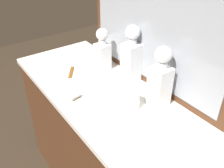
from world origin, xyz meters
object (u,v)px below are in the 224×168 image
Objects in this scene: crystal_decanter_far_right at (132,59)px; crystal_tumbler_center at (132,101)px; crystal_decanter_far_left at (102,53)px; silver_brush_far_right at (67,92)px; crystal_decanter_center at (160,82)px; tortoiseshell_comb at (71,72)px.

crystal_tumbler_center is at bearing -38.17° from crystal_decanter_far_right.
silver_brush_far_right is (0.12, -0.30, -0.09)m from crystal_decanter_far_left.
crystal_decanter_center is 1.19× the size of crystal_decanter_far_left.
crystal_decanter_center is 0.48m from silver_brush_far_right.
crystal_decanter_far_right is 0.39m from silver_brush_far_right.
crystal_decanter_far_right reaches higher than crystal_decanter_far_left.
crystal_decanter_far_left reaches higher than tortoiseshell_comb.
crystal_tumbler_center is 0.35m from silver_brush_far_right.
tortoiseshell_comb is at bearing -137.58° from crystal_decanter_far_right.
crystal_decanter_far_right reaches higher than silver_brush_far_right.
crystal_decanter_center is 0.26m from crystal_decanter_far_right.
crystal_decanter_center reaches higher than crystal_tumbler_center.
crystal_tumbler_center reaches higher than silver_brush_far_right.
crystal_decanter_far_left is at bearing 165.65° from crystal_tumbler_center.
tortoiseshell_comb is (-0.07, -0.18, -0.10)m from crystal_decanter_far_left.
crystal_decanter_far_left is at bearing -163.22° from crystal_decanter_far_right.
crystal_decanter_center is at bearing -8.17° from crystal_decanter_far_right.
crystal_decanter_center is 3.22× the size of crystal_tumbler_center.
crystal_decanter_far_right reaches higher than crystal_decanter_center.
tortoiseshell_comb is (-0.26, -0.24, -0.13)m from crystal_decanter_far_right.
crystal_decanter_far_right is 0.28m from crystal_tumbler_center.
silver_brush_far_right is at bearing -102.68° from crystal_decanter_far_right.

